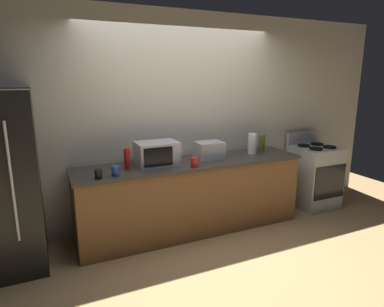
{
  "coord_description": "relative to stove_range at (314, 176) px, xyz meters",
  "views": [
    {
      "loc": [
        -1.63,
        -3.16,
        1.92
      ],
      "look_at": [
        0.0,
        0.4,
        1.0
      ],
      "focal_mm": 31.13,
      "sensor_mm": 36.0,
      "label": 1
    }
  ],
  "objects": [
    {
      "name": "ground_plane",
      "position": [
        -2.0,
        -0.4,
        -0.46
      ],
      "size": [
        8.0,
        8.0,
        0.0
      ],
      "primitive_type": "plane",
      "color": "tan"
    },
    {
      "name": "back_wall",
      "position": [
        -2.0,
        0.41,
        0.89
      ],
      "size": [
        6.4,
        0.1,
        2.7
      ],
      "primitive_type": "cube",
      "color": "beige",
      "rests_on": "ground_plane"
    },
    {
      "name": "counter_run",
      "position": [
        -2.0,
        0.0,
        -0.01
      ],
      "size": [
        2.84,
        0.64,
        0.9
      ],
      "color": "brown",
      "rests_on": "ground_plane"
    },
    {
      "name": "stove_range",
      "position": [
        0.0,
        0.0,
        0.0
      ],
      "size": [
        0.6,
        0.61,
        1.08
      ],
      "color": "#B7BABF",
      "rests_on": "ground_plane"
    },
    {
      "name": "microwave",
      "position": [
        -2.43,
        0.05,
        0.57
      ],
      "size": [
        0.48,
        0.35,
        0.27
      ],
      "color": "#B7BABF",
      "rests_on": "counter_run"
    },
    {
      "name": "toaster_oven",
      "position": [
        -1.74,
        0.06,
        0.54
      ],
      "size": [
        0.34,
        0.26,
        0.21
      ],
      "primitive_type": "cube",
      "color": "#B7BABF",
      "rests_on": "counter_run"
    },
    {
      "name": "paper_towel_roll",
      "position": [
        -1.09,
        0.05,
        0.57
      ],
      "size": [
        0.12,
        0.12,
        0.27
      ],
      "primitive_type": "cylinder",
      "color": "white",
      "rests_on": "counter_run"
    },
    {
      "name": "bottle_olive_oil",
      "position": [
        -0.9,
        0.1,
        0.55
      ],
      "size": [
        0.08,
        0.08,
        0.23
      ],
      "primitive_type": "cylinder",
      "color": "#4C6B19",
      "rests_on": "counter_run"
    },
    {
      "name": "bottle_hot_sauce",
      "position": [
        -2.8,
        -0.01,
        0.56
      ],
      "size": [
        0.06,
        0.06,
        0.24
      ],
      "primitive_type": "cylinder",
      "color": "red",
      "rests_on": "counter_run"
    },
    {
      "name": "mug_black",
      "position": [
        -3.15,
        -0.22,
        0.49
      ],
      "size": [
        0.08,
        0.08,
        0.09
      ],
      "primitive_type": "cylinder",
      "color": "black",
      "rests_on": "counter_run"
    },
    {
      "name": "mug_red",
      "position": [
        -2.07,
        -0.23,
        0.49
      ],
      "size": [
        0.09,
        0.09,
        0.11
      ],
      "primitive_type": "cylinder",
      "color": "red",
      "rests_on": "counter_run"
    },
    {
      "name": "mug_blue",
      "position": [
        -2.97,
        -0.2,
        0.49
      ],
      "size": [
        0.08,
        0.08,
        0.11
      ],
      "primitive_type": "cylinder",
      "color": "#2D4CB2",
      "rests_on": "counter_run"
    }
  ]
}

